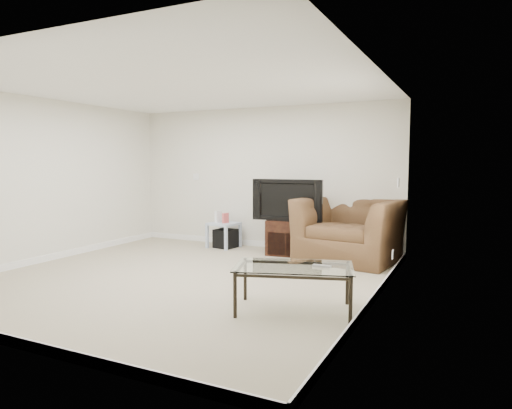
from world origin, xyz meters
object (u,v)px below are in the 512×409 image
at_px(television, 289,200).
at_px(subwoofer, 226,239).
at_px(tv_stand, 289,237).
at_px(side_table, 224,235).
at_px(coffee_table, 294,288).
at_px(recliner, 350,219).

distance_m(television, subwoofer, 1.48).
bearing_deg(tv_stand, side_table, 170.64).
bearing_deg(coffee_table, tv_stand, 112.43).
height_order(tv_stand, side_table, tv_stand).
xyz_separation_m(television, coffee_table, (1.09, -2.62, -0.68)).
height_order(television, coffee_table, television).
distance_m(side_table, recliner, 2.34).
bearing_deg(subwoofer, coffee_table, -49.30).
distance_m(tv_stand, television, 0.63).
relative_size(television, coffee_table, 0.91).
bearing_deg(subwoofer, side_table, -154.22).
bearing_deg(side_table, coffee_table, -48.78).
bearing_deg(side_table, recliner, -1.88).
xyz_separation_m(subwoofer, recliner, (2.27, -0.09, 0.49)).
distance_m(recliner, coffee_table, 2.68).
relative_size(recliner, coffee_table, 1.24).
bearing_deg(tv_stand, television, -90.00).
distance_m(subwoofer, coffee_table, 3.62).
xyz_separation_m(side_table, subwoofer, (0.03, 0.01, -0.07)).
distance_m(tv_stand, coffee_table, 2.87).
bearing_deg(side_table, subwoofer, 25.78).
relative_size(television, subwoofer, 3.20).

